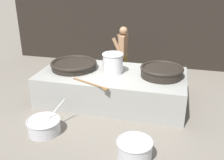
# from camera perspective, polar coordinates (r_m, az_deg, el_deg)

# --- Properties ---
(ground_plane) EXTENTS (60.00, 60.00, 0.00)m
(ground_plane) POSITION_cam_1_polar(r_m,az_deg,el_deg) (6.90, -0.00, -4.41)
(ground_plane) COLOR slate
(back_wall) EXTENTS (8.88, 0.24, 3.74)m
(back_wall) POSITION_cam_1_polar(r_m,az_deg,el_deg) (9.21, 4.78, 14.71)
(back_wall) COLOR black
(back_wall) RESTS_ON ground_plane
(hearth_platform) EXTENTS (3.66, 1.81, 0.77)m
(hearth_platform) POSITION_cam_1_polar(r_m,az_deg,el_deg) (6.73, -0.00, -1.51)
(hearth_platform) COLOR gray
(hearth_platform) RESTS_ON ground_plane
(giant_wok_near) EXTENTS (1.20, 1.20, 0.20)m
(giant_wok_near) POSITION_cam_1_polar(r_m,az_deg,el_deg) (6.92, -8.33, 3.31)
(giant_wok_near) COLOR black
(giant_wok_near) RESTS_ON hearth_platform
(giant_wok_far) EXTENTS (1.04, 1.04, 0.25)m
(giant_wok_far) POSITION_cam_1_polar(r_m,az_deg,el_deg) (6.44, 10.77, 1.91)
(giant_wok_far) COLOR black
(giant_wok_far) RESTS_ON hearth_platform
(stock_pot) EXTENTS (0.53, 0.53, 0.50)m
(stock_pot) POSITION_cam_1_polar(r_m,az_deg,el_deg) (6.51, 0.17, 3.74)
(stock_pot) COLOR silver
(stock_pot) RESTS_ON hearth_platform
(stirring_paddle) EXTENTS (0.98, 0.47, 0.04)m
(stirring_paddle) POSITION_cam_1_polar(r_m,az_deg,el_deg) (5.91, -4.39, -0.90)
(stirring_paddle) COLOR brown
(stirring_paddle) RESTS_ON hearth_platform
(cook) EXTENTS (0.40, 0.62, 1.68)m
(cook) POSITION_cam_1_polar(r_m,az_deg,el_deg) (7.76, 2.37, 5.96)
(cook) COLOR #8C6647
(cook) RESTS_ON ground_plane
(prep_bowl_vegetables) EXTENTS (0.70, 0.84, 0.59)m
(prep_bowl_vegetables) POSITION_cam_1_polar(r_m,az_deg,el_deg) (5.72, -14.57, -9.53)
(prep_bowl_vegetables) COLOR #B7B7BC
(prep_bowl_vegetables) RESTS_ON ground_plane
(prep_bowl_meat) EXTENTS (0.66, 0.66, 0.37)m
(prep_bowl_meat) POSITION_cam_1_polar(r_m,az_deg,el_deg) (4.87, 4.93, -14.72)
(prep_bowl_meat) COLOR #B7B7BC
(prep_bowl_meat) RESTS_ON ground_plane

